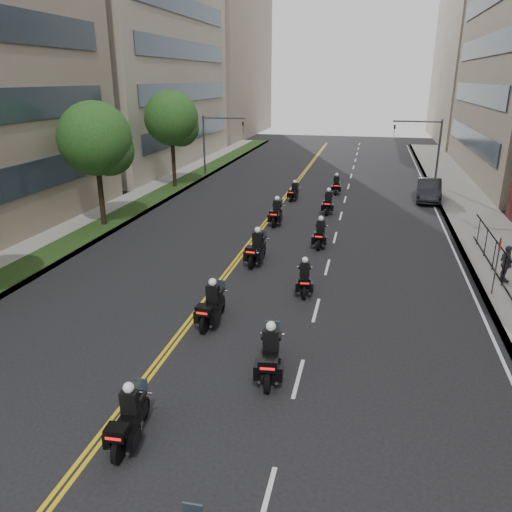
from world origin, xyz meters
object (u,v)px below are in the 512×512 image
Objects in this scene: motorcycle_10 at (294,192)px; motorcycle_11 at (336,186)px; motorcycle_3 at (270,356)px; parked_sedan at (429,190)px; motorcycle_8 at (277,213)px; motorcycle_9 at (328,203)px; motorcycle_2 at (129,420)px; motorcycle_5 at (304,279)px; motorcycle_4 at (212,306)px; motorcycle_7 at (320,235)px; motorcycle_6 at (257,249)px; pedestrian_c at (506,264)px.

motorcycle_11 is at bearing 52.72° from motorcycle_10.
motorcycle_3 is at bearing -93.82° from motorcycle_11.
motorcycle_11 is 7.12m from parked_sedan.
motorcycle_8 is (-3.01, 17.08, -0.01)m from motorcycle_3.
parked_sedan is (7.09, 26.19, 0.08)m from motorcycle_3.
motorcycle_8 is 1.04× the size of motorcycle_9.
motorcycle_3 is 1.02× the size of motorcycle_8.
motorcycle_9 is 4.41m from motorcycle_10.
motorcycle_2 is 1.05× the size of motorcycle_5.
motorcycle_8 reaches higher than motorcycle_4.
motorcycle_10 is 0.42× the size of parked_sedan.
motorcycle_8 is at bearing 93.53° from motorcycle_3.
motorcycle_4 is 24.17m from motorcycle_11.
motorcycle_10 is 10.28m from parked_sedan.
motorcycle_7 is (3.03, 10.22, -0.04)m from motorcycle_4.
motorcycle_9 is at bearing 83.68° from motorcycle_3.
parked_sedan is at bearing 68.38° from motorcycle_3.
motorcycle_6 reaches higher than motorcycle_8.
motorcycle_9 reaches higher than motorcycle_2.
motorcycle_9 is (-0.06, 20.68, -0.04)m from motorcycle_3.
pedestrian_c reaches higher than motorcycle_8.
parked_sedan reaches higher than motorcycle_10.
parked_sedan is (7.06, -0.85, 0.16)m from motorcycle_11.
motorcycle_8 is 13.61m from parked_sedan.
motorcycle_8 is (-0.35, 7.24, -0.02)m from motorcycle_6.
motorcycle_3 is at bearing -99.29° from motorcycle_5.
motorcycle_2 reaches higher than parked_sedan.
parked_sedan is 2.89× the size of pedestrian_c.
motorcycle_4 is 25.20m from parked_sedan.
motorcycle_7 is at bearing 76.69° from motorcycle_4.
motorcycle_4 is 1.09× the size of motorcycle_11.
motorcycle_7 is 9.44m from pedestrian_c.
motorcycle_8 is at bearing 47.73° from pedestrian_c.
motorcycle_5 is at bearing -93.36° from motorcycle_11.
motorcycle_4 is 1.44× the size of pedestrian_c.
motorcycle_2 is 1.34× the size of pedestrian_c.
motorcycle_11 is (0.08, 6.37, -0.04)m from motorcycle_9.
motorcycle_3 reaches higher than motorcycle_9.
pedestrian_c is at bearing 44.99° from motorcycle_2.
motorcycle_11 is at bearing 88.72° from motorcycle_9.
pedestrian_c is (11.81, 13.41, 0.34)m from motorcycle_2.
motorcycle_5 is 0.88× the size of motorcycle_8.
motorcycle_8 is 4.66m from motorcycle_9.
motorcycle_3 reaches higher than parked_sedan.
parked_sedan is at bearing 62.53° from motorcycle_5.
motorcycle_9 is 1.39× the size of pedestrian_c.
motorcycle_2 is 27.73m from motorcycle_10.
motorcycle_10 is (-3.12, 17.25, -0.03)m from motorcycle_5.
motorcycle_9 is 9.03m from parked_sedan.
motorcycle_8 reaches higher than motorcycle_5.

